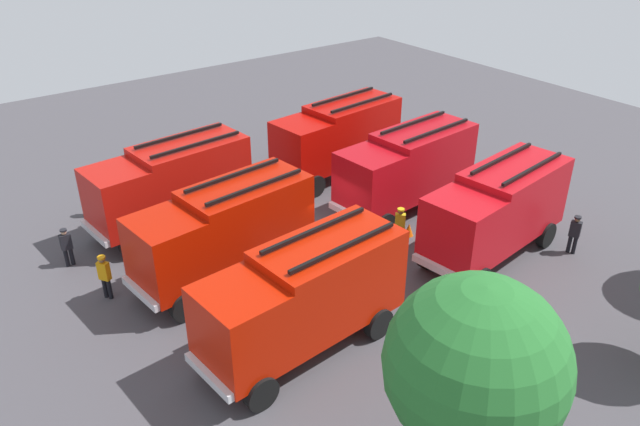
% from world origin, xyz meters
% --- Properties ---
extents(ground_plane, '(56.07, 56.07, 0.00)m').
position_xyz_m(ground_plane, '(0.00, 0.00, 0.00)').
color(ground_plane, '#423F44').
extents(fire_truck_0, '(7.41, 3.33, 3.88)m').
position_xyz_m(fire_truck_0, '(-4.90, -5.09, 2.15)').
color(fire_truck_0, '#AE0A05').
rests_on(fire_truck_0, ground).
extents(fire_truck_1, '(7.39, 3.27, 3.88)m').
position_xyz_m(fire_truck_1, '(4.34, -5.07, 2.15)').
color(fire_truck_1, '#AE120B').
rests_on(fire_truck_1, ground).
extents(fire_truck_2, '(7.36, 3.20, 3.88)m').
position_xyz_m(fire_truck_2, '(-5.08, -0.14, 2.15)').
color(fire_truck_2, '#AB0B13').
rests_on(fire_truck_2, ground).
extents(fire_truck_3, '(7.41, 3.35, 3.88)m').
position_xyz_m(fire_truck_3, '(4.47, -0.03, 2.15)').
color(fire_truck_3, '#AD1202').
rests_on(fire_truck_3, ground).
extents(fire_truck_4, '(7.44, 3.46, 3.88)m').
position_xyz_m(fire_truck_4, '(-5.06, 5.04, 2.15)').
color(fire_truck_4, '#B90D15').
rests_on(fire_truck_4, ground).
extents(fire_truck_5, '(7.37, 3.22, 3.88)m').
position_xyz_m(fire_truck_5, '(4.47, 5.16, 2.15)').
color(fire_truck_5, '#B51503').
rests_on(fire_truck_5, ground).
extents(firefighter_0, '(0.43, 0.48, 1.80)m').
position_xyz_m(firefighter_0, '(8.73, -1.45, 1.02)').
color(firefighter_0, black).
rests_on(firefighter_0, ground).
extents(firefighter_1, '(0.37, 0.48, 1.71)m').
position_xyz_m(firefighter_1, '(-7.88, 6.94, 0.96)').
color(firefighter_1, black).
rests_on(firefighter_1, ground).
extents(firefighter_2, '(0.42, 0.27, 1.66)m').
position_xyz_m(firefighter_2, '(9.19, -4.53, 0.92)').
color(firefighter_2, black).
rests_on(firefighter_2, ground).
extents(firefighter_3, '(0.47, 0.46, 1.83)m').
position_xyz_m(firefighter_3, '(-2.43, 2.32, 1.04)').
color(firefighter_3, black).
rests_on(firefighter_3, ground).
extents(firefighter_4, '(0.42, 0.48, 1.71)m').
position_xyz_m(firefighter_4, '(6.82, -8.02, 0.96)').
color(firefighter_4, black).
rests_on(firefighter_4, ground).
extents(tree_2, '(4.16, 4.16, 6.44)m').
position_xyz_m(tree_2, '(4.68, 12.05, 4.33)').
color(tree_2, brown).
rests_on(tree_2, ground).
extents(traffic_cone_0, '(0.48, 0.48, 0.69)m').
position_xyz_m(traffic_cone_0, '(2.97, -7.32, 0.34)').
color(traffic_cone_0, '#F2600C').
rests_on(traffic_cone_0, ground).
extents(traffic_cone_1, '(0.39, 0.39, 0.55)m').
position_xyz_m(traffic_cone_1, '(-2.91, 3.15, 0.28)').
color(traffic_cone_1, '#F2600C').
rests_on(traffic_cone_1, ground).
extents(traffic_cone_2, '(0.40, 0.40, 0.58)m').
position_xyz_m(traffic_cone_2, '(-3.43, 1.89, 0.29)').
color(traffic_cone_2, '#F2600C').
rests_on(traffic_cone_2, ground).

